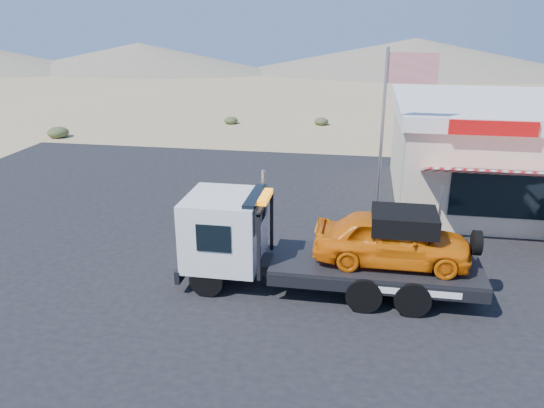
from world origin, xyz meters
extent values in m
plane|color=#9F895A|center=(0.00, 0.00, 0.00)|extent=(120.00, 120.00, 0.00)
cube|color=black|center=(2.00, 3.00, 0.01)|extent=(32.00, 24.00, 0.02)
cylinder|color=black|center=(0.36, -0.30, 0.46)|extent=(0.89, 0.27, 0.89)
cylinder|color=black|center=(0.36, 1.48, 0.46)|extent=(0.89, 0.27, 0.89)
cylinder|color=black|center=(4.36, -0.30, 0.46)|extent=(0.89, 0.49, 0.89)
cylinder|color=black|center=(4.36, 1.48, 0.46)|extent=(0.89, 0.49, 0.89)
cylinder|color=black|center=(5.52, -0.30, 0.46)|extent=(0.89, 0.49, 0.89)
cylinder|color=black|center=(5.52, 1.48, 0.46)|extent=(0.89, 0.49, 0.89)
cube|color=black|center=(3.65, 0.59, 0.60)|extent=(7.29, 0.89, 0.27)
cube|color=silver|center=(0.63, 0.59, 1.53)|extent=(1.96, 2.09, 1.87)
cube|color=black|center=(1.47, 0.59, 2.15)|extent=(0.31, 1.78, 0.80)
cube|color=black|center=(1.74, 0.59, 1.49)|extent=(0.09, 1.96, 1.78)
cube|color=orange|center=(1.74, 0.59, 2.51)|extent=(0.22, 1.07, 0.13)
cube|color=black|center=(4.63, 0.59, 0.84)|extent=(5.33, 2.05, 0.13)
imported|color=orange|center=(4.99, 0.59, 1.58)|extent=(3.91, 1.57, 1.33)
cube|color=black|center=(5.25, 0.59, 2.08)|extent=(1.60, 1.33, 0.49)
cube|color=beige|center=(10.50, 9.00, 1.72)|extent=(10.00, 8.00, 3.40)
cube|color=white|center=(10.50, 9.00, 3.67)|extent=(10.40, 8.40, 0.50)
cube|color=red|center=(8.00, 4.74, 3.67)|extent=(2.60, 0.12, 0.45)
cylinder|color=#99999E|center=(6.50, 3.30, 1.12)|extent=(0.08, 0.08, 2.20)
cylinder|color=#99999E|center=(4.70, 4.50, 3.02)|extent=(0.10, 0.10, 6.00)
cube|color=#B20C14|center=(5.45, 4.50, 5.42)|extent=(1.50, 0.02, 0.90)
ellipsoid|color=#374324|center=(-13.79, 16.43, 0.34)|extent=(1.25, 1.25, 0.67)
ellipsoid|color=#374324|center=(-4.65, 22.25, 0.25)|extent=(0.93, 0.93, 0.50)
ellipsoid|color=#374324|center=(1.34, 22.92, 0.26)|extent=(0.95, 0.95, 0.51)
cone|color=#726B59|center=(-25.00, 55.00, 1.75)|extent=(36.00, 36.00, 3.50)
cone|color=#726B59|center=(10.00, 58.00, 2.10)|extent=(44.00, 44.00, 4.20)
camera|label=1|loc=(4.11, -12.05, 6.92)|focal=35.00mm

